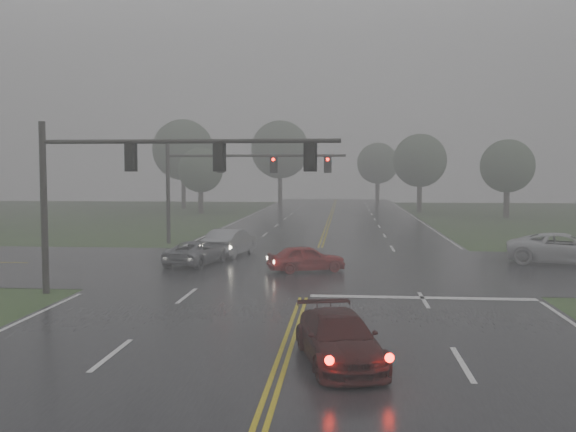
# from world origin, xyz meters

# --- Properties ---
(main_road) EXTENTS (18.00, 160.00, 0.02)m
(main_road) POSITION_xyz_m (0.00, 20.00, 0.00)
(main_road) COLOR black
(main_road) RESTS_ON ground
(cross_street) EXTENTS (120.00, 14.00, 0.02)m
(cross_street) POSITION_xyz_m (0.00, 22.00, 0.00)
(cross_street) COLOR black
(cross_street) RESTS_ON ground
(stop_bar) EXTENTS (8.50, 0.50, 0.01)m
(stop_bar) POSITION_xyz_m (4.50, 14.40, 0.00)
(stop_bar) COLOR white
(stop_bar) RESTS_ON ground
(sedan_maroon) EXTENTS (2.68, 4.57, 1.24)m
(sedan_maroon) POSITION_xyz_m (1.44, 5.81, 0.00)
(sedan_maroon) COLOR black
(sedan_maroon) RESTS_ON ground
(sedan_red) EXTENTS (4.01, 2.68, 1.27)m
(sedan_red) POSITION_xyz_m (-0.28, 20.45, 0.00)
(sedan_red) COLOR #9D0E0F
(sedan_red) RESTS_ON ground
(sedan_silver) EXTENTS (2.47, 4.89, 1.54)m
(sedan_silver) POSITION_xyz_m (-4.94, 25.83, 0.00)
(sedan_silver) COLOR #95979C
(sedan_silver) RESTS_ON ground
(car_grey) EXTENTS (2.93, 4.72, 1.22)m
(car_grey) POSITION_xyz_m (-6.07, 22.32, 0.00)
(car_grey) COLOR slate
(car_grey) RESTS_ON ground
(pickup_white) EXTENTS (6.26, 4.24, 1.59)m
(pickup_white) POSITION_xyz_m (12.90, 24.04, 0.00)
(pickup_white) COLOR silver
(pickup_white) RESTS_ON ground
(signal_gantry_near) EXTENTS (11.73, 0.30, 6.75)m
(signal_gantry_near) POSITION_xyz_m (-6.62, 14.13, 4.73)
(signal_gantry_near) COLOR black
(signal_gantry_near) RESTS_ON ground
(signal_gantry_far) EXTENTS (11.91, 0.34, 6.61)m
(signal_gantry_far) POSITION_xyz_m (-6.52, 31.78, 4.65)
(signal_gantry_far) COLOR black
(signal_gantry_far) RESTS_ON ground
(tree_nw_a) EXTENTS (5.12, 5.12, 7.52)m
(tree_nw_a) POSITION_xyz_m (-14.88, 61.89, 4.93)
(tree_nw_a) COLOR #312720
(tree_nw_a) RESTS_ON ground
(tree_ne_a) EXTENTS (6.28, 6.28, 9.23)m
(tree_ne_a) POSITION_xyz_m (10.26, 66.69, 6.07)
(tree_ne_a) COLOR #312720
(tree_ne_a) RESTS_ON ground
(tree_n_mid) EXTENTS (8.09, 8.09, 11.88)m
(tree_n_mid) POSITION_xyz_m (-7.54, 79.04, 7.81)
(tree_n_mid) COLOR #312720
(tree_n_mid) RESTS_ON ground
(tree_e_near) EXTENTS (5.54, 5.54, 8.13)m
(tree_e_near) POSITION_xyz_m (18.26, 58.31, 5.34)
(tree_e_near) COLOR #312720
(tree_e_near) RESTS_ON ground
(tree_nw_b) EXTENTS (7.82, 7.82, 11.49)m
(tree_nw_b) POSITION_xyz_m (-19.30, 71.30, 7.56)
(tree_nw_b) COLOR #312720
(tree_nw_b) RESTS_ON ground
(tree_n_far) EXTENTS (6.22, 6.22, 9.13)m
(tree_n_far) POSITION_xyz_m (6.37, 87.55, 6.00)
(tree_n_far) COLOR #312720
(tree_n_far) RESTS_ON ground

